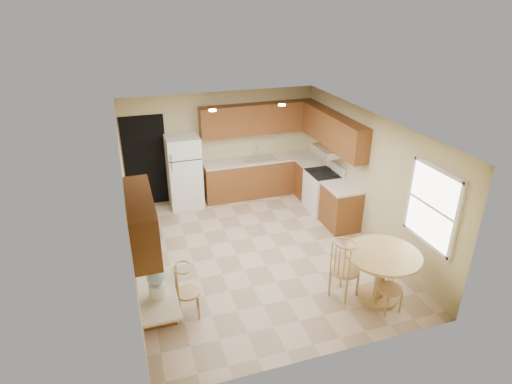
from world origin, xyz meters
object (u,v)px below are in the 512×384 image
object	(u,v)px
chair_table_b	(394,285)
chair_desk	(188,289)
chair_table_a	(349,267)
dining_table	(381,270)
water_crock	(156,282)
refrigerator	(184,172)
stove	(323,191)

from	to	relation	value
chair_table_b	chair_desk	distance (m)	3.07
chair_desk	chair_table_a	bearing A→B (deg)	87.20
dining_table	water_crock	distance (m)	3.43
refrigerator	chair_table_b	distance (m)	5.25
stove	dining_table	bearing A→B (deg)	-99.59
refrigerator	chair_desk	bearing A→B (deg)	-98.88
water_crock	chair_table_b	bearing A→B (deg)	-8.65
refrigerator	chair_table_a	bearing A→B (deg)	-65.97
chair_table_a	chair_table_b	xyz separation A→B (m)	(0.49, -0.51, -0.10)
refrigerator	water_crock	xyz separation A→B (m)	(-1.05, -4.16, 0.18)
chair_table_a	refrigerator	bearing A→B (deg)	178.00
chair_table_b	dining_table	bearing A→B (deg)	-91.37
stove	refrigerator	bearing A→B (deg)	157.01
refrigerator	dining_table	size ratio (longest dim) A/B	1.43
refrigerator	water_crock	size ratio (longest dim) A/B	3.20
stove	chair_table_a	xyz separation A→B (m)	(-1.01, -2.95, 0.14)
dining_table	stove	bearing A→B (deg)	80.41
chair_table_a	chair_desk	xyz separation A→B (m)	(-2.46, 0.33, -0.08)
stove	chair_table_b	distance (m)	3.50
chair_table_b	stove	bearing A→B (deg)	-100.00
refrigerator	water_crock	world-z (taller)	refrigerator
chair_table_a	chair_desk	size ratio (longest dim) A/B	1.15
chair_table_a	water_crock	bearing A→B (deg)	-116.22
dining_table	chair_table_b	distance (m)	0.36
stove	water_crock	size ratio (longest dim) A/B	2.11
refrigerator	stove	distance (m)	3.14
stove	chair_table_b	world-z (taller)	stove
chair_desk	dining_table	bearing A→B (deg)	85.53
dining_table	chair_desk	bearing A→B (deg)	170.63
water_crock	chair_table_a	bearing A→B (deg)	-0.19
dining_table	chair_desk	xyz separation A→B (m)	(-2.95, 0.49, -0.03)
refrigerator	water_crock	bearing A→B (deg)	-104.15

